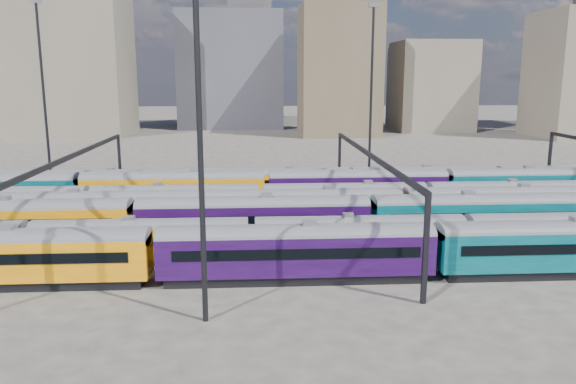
{
  "coord_description": "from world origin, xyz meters",
  "views": [
    {
      "loc": [
        -1.64,
        -56.37,
        15.61
      ],
      "look_at": [
        1.95,
        4.69,
        3.0
      ],
      "focal_mm": 35.0,
      "sensor_mm": 36.0,
      "label": 1
    }
  ],
  "objects": [
    {
      "name": "rake_0",
      "position": [
        -9.45,
        -15.0,
        2.8
      ],
      "size": [
        129.83,
        3.17,
        5.34
      ],
      "color": "black",
      "rests_on": "ground"
    },
    {
      "name": "rake_5",
      "position": [
        -11.35,
        10.0,
        2.85
      ],
      "size": [
        154.04,
        3.22,
        5.43
      ],
      "color": "black",
      "rests_on": "ground"
    },
    {
      "name": "rake_2",
      "position": [
        9.25,
        -5.0,
        2.87
      ],
      "size": [
        132.87,
        3.24,
        5.47
      ],
      "color": "black",
      "rests_on": "ground"
    },
    {
      "name": "ground",
      "position": [
        0.0,
        0.0,
        0.0
      ],
      "size": [
        500.0,
        500.0,
        0.0
      ],
      "primitive_type": "plane",
      "color": "#433E38",
      "rests_on": "ground"
    },
    {
      "name": "rake_6",
      "position": [
        -8.94,
        15.0,
        2.52
      ],
      "size": [
        116.97,
        2.85,
        4.8
      ],
      "color": "black",
      "rests_on": "ground"
    },
    {
      "name": "mast_3",
      "position": [
        15.0,
        24.0,
        13.97
      ],
      "size": [
        1.4,
        0.5,
        25.6
      ],
      "color": "black",
      "rests_on": "ground"
    },
    {
      "name": "gantry_1",
      "position": [
        -20.0,
        0.0,
        6.79
      ],
      "size": [
        0.35,
        40.35,
        8.03
      ],
      "color": "black",
      "rests_on": "ground"
    },
    {
      "name": "rake_3",
      "position": [
        -17.4,
        0.0,
        2.67
      ],
      "size": [
        144.59,
        3.02,
        5.09
      ],
      "color": "black",
      "rests_on": "ground"
    },
    {
      "name": "mast_2",
      "position": [
        -5.0,
        -22.0,
        13.97
      ],
      "size": [
        1.4,
        0.5,
        25.6
      ],
      "color": "black",
      "rests_on": "ground"
    },
    {
      "name": "rake_1",
      "position": [
        -2.04,
        -10.0,
        2.39
      ],
      "size": [
        111.38,
        2.72,
        4.56
      ],
      "color": "black",
      "rests_on": "ground"
    },
    {
      "name": "rake_4",
      "position": [
        17.78,
        5.0,
        2.42
      ],
      "size": [
        112.53,
        2.75,
        4.61
      ],
      "color": "black",
      "rests_on": "ground"
    },
    {
      "name": "gantry_2",
      "position": [
        10.0,
        0.0,
        6.79
      ],
      "size": [
        0.35,
        40.35,
        8.03
      ],
      "color": "black",
      "rests_on": "ground"
    },
    {
      "name": "mast_1",
      "position": [
        -30.0,
        22.0,
        13.97
      ],
      "size": [
        1.4,
        0.5,
        25.6
      ],
      "color": "black",
      "rests_on": "ground"
    }
  ]
}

